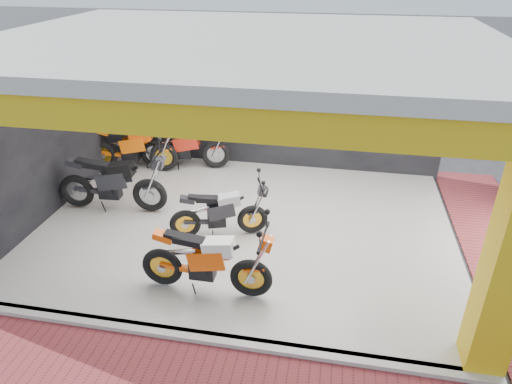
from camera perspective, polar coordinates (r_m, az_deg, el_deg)
ground at (r=7.57m, az=-4.47°, el=-12.57°), size 80.00×80.00×0.00m
showroom_floor at (r=9.11m, az=-1.30°, el=-4.35°), size 8.00×6.00×0.10m
showroom_ceiling at (r=7.84m, az=-1.58°, el=18.24°), size 8.40×6.40×0.20m
back_wall at (r=11.23m, az=1.92°, el=11.45°), size 8.20×0.20×3.50m
left_wall at (r=9.99m, az=-25.27°, el=6.71°), size 0.20×6.20×3.50m
corner_column at (r=6.11m, az=29.32°, el=-7.16°), size 0.50×0.50×3.50m
header_beam_front at (r=5.09m, az=-8.71°, el=9.26°), size 8.40×0.30×0.40m
header_beam_right at (r=8.07m, az=28.29°, el=13.20°), size 0.30×6.40×0.40m
floor_kerb at (r=6.82m, az=-6.76°, el=-17.65°), size 8.00×0.20×0.10m
paver_right at (r=9.53m, az=28.48°, el=-6.84°), size 1.40×7.00×0.03m
moto_hero at (r=6.93m, az=-0.63°, el=-8.61°), size 2.24×0.85×1.36m
moto_row_a at (r=8.51m, az=-0.46°, el=-1.79°), size 2.08×1.31×1.19m
moto_row_b at (r=9.43m, az=-13.34°, el=1.51°), size 2.48×1.06×1.48m
moto_row_c at (r=11.25m, az=-11.61°, el=5.92°), size 2.44×1.11×1.44m
moto_row_d at (r=11.23m, az=-5.12°, el=6.33°), size 2.46×1.25×1.43m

